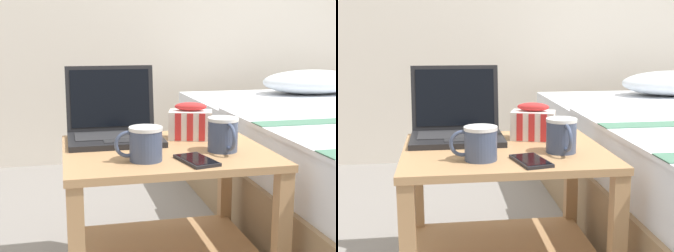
{
  "view_description": "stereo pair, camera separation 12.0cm",
  "coord_description": "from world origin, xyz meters",
  "views": [
    {
      "loc": [
        -0.31,
        -1.4,
        0.82
      ],
      "look_at": [
        0.0,
        -0.04,
        0.55
      ],
      "focal_mm": 50.0,
      "sensor_mm": 36.0,
      "label": 1
    },
    {
      "loc": [
        -0.19,
        -1.42,
        0.82
      ],
      "look_at": [
        0.0,
        -0.04,
        0.55
      ],
      "focal_mm": 50.0,
      "sensor_mm": 36.0,
      "label": 2
    }
  ],
  "objects": [
    {
      "name": "snack_bag",
      "position": [
        0.12,
        0.12,
        0.52
      ],
      "size": [
        0.17,
        0.13,
        0.13
      ],
      "color": "white",
      "rests_on": "bedside_table"
    },
    {
      "name": "cell_phone",
      "position": [
        0.05,
        -0.18,
        0.47
      ],
      "size": [
        0.11,
        0.16,
        0.01
      ],
      "color": "black",
      "rests_on": "bedside_table"
    },
    {
      "name": "bedside_table",
      "position": [
        0.0,
        0.0,
        0.3
      ],
      "size": [
        0.63,
        0.54,
        0.47
      ],
      "color": "tan",
      "rests_on": "ground_plane"
    },
    {
      "name": "mug_front_right",
      "position": [
        0.17,
        -0.07,
        0.53
      ],
      "size": [
        0.09,
        0.14,
        0.1
      ],
      "color": "#3F4C6B",
      "rests_on": "bedside_table"
    },
    {
      "name": "mug_front_left",
      "position": [
        -0.09,
        -0.13,
        0.52
      ],
      "size": [
        0.14,
        0.1,
        0.1
      ],
      "color": "#3F4C6B",
      "rests_on": "bedside_table"
    },
    {
      "name": "laptop",
      "position": [
        -0.14,
        0.17,
        0.52
      ],
      "size": [
        0.31,
        0.27,
        0.25
      ],
      "color": "black",
      "rests_on": "bedside_table"
    }
  ]
}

